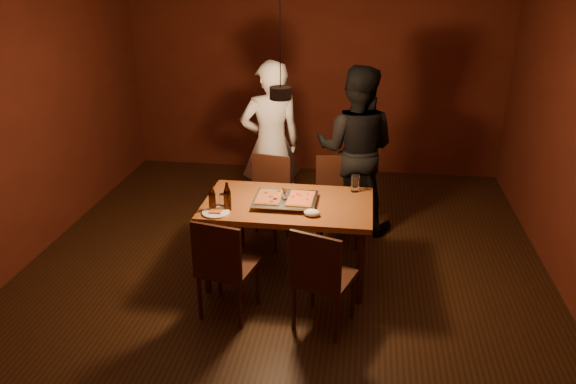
# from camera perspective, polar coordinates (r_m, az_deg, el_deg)

# --- Properties ---
(room_shell) EXTENTS (6.00, 6.00, 6.00)m
(room_shell) POSITION_cam_1_polar(r_m,az_deg,el_deg) (4.72, -0.75, 5.86)
(room_shell) COLOR #341F0E
(room_shell) RESTS_ON ground
(dining_table) EXTENTS (1.50, 0.90, 0.75)m
(dining_table) POSITION_cam_1_polar(r_m,az_deg,el_deg) (5.04, 0.00, -1.82)
(dining_table) COLOR #965326
(dining_table) RESTS_ON floor
(chair_far_left) EXTENTS (0.50, 0.50, 0.49)m
(chair_far_left) POSITION_cam_1_polar(r_m,az_deg,el_deg) (5.80, -2.06, 0.07)
(chair_far_left) COLOR #38190F
(chair_far_left) RESTS_ON floor
(chair_far_right) EXTENTS (0.49, 0.49, 0.49)m
(chair_far_right) POSITION_cam_1_polar(r_m,az_deg,el_deg) (5.81, 4.99, 0.03)
(chair_far_right) COLOR #38190F
(chair_far_right) RESTS_ON floor
(chair_near_left) EXTENTS (0.50, 0.50, 0.49)m
(chair_near_left) POSITION_cam_1_polar(r_m,az_deg,el_deg) (4.54, -6.61, -6.91)
(chair_near_left) COLOR #38190F
(chair_near_left) RESTS_ON floor
(chair_near_right) EXTENTS (0.53, 0.53, 0.49)m
(chair_near_right) POSITION_cam_1_polar(r_m,az_deg,el_deg) (4.37, 3.31, -8.04)
(chair_near_right) COLOR #38190F
(chair_near_right) RESTS_ON floor
(pizza_tray) EXTENTS (0.57, 0.48, 0.05)m
(pizza_tray) POSITION_cam_1_polar(r_m,az_deg,el_deg) (4.98, -0.28, -0.91)
(pizza_tray) COLOR silver
(pizza_tray) RESTS_ON dining_table
(pizza_meat) EXTENTS (0.22, 0.34, 0.02)m
(pizza_meat) POSITION_cam_1_polar(r_m,az_deg,el_deg) (4.98, -1.92, -0.49)
(pizza_meat) COLOR maroon
(pizza_meat) RESTS_ON pizza_tray
(pizza_cheese) EXTENTS (0.23, 0.36, 0.02)m
(pizza_cheese) POSITION_cam_1_polar(r_m,az_deg,el_deg) (4.95, 1.30, -0.64)
(pizza_cheese) COLOR gold
(pizza_cheese) RESTS_ON pizza_tray
(spatula) EXTENTS (0.17, 0.26, 0.04)m
(spatula) POSITION_cam_1_polar(r_m,az_deg,el_deg) (4.98, -0.11, -0.40)
(spatula) COLOR silver
(spatula) RESTS_ON pizza_tray
(beer_bottle_a) EXTENTS (0.06, 0.06, 0.23)m
(beer_bottle_a) POSITION_cam_1_polar(r_m,az_deg,el_deg) (4.85, -7.72, -0.59)
(beer_bottle_a) COLOR black
(beer_bottle_a) RESTS_ON dining_table
(beer_bottle_b) EXTENTS (0.07, 0.07, 0.25)m
(beer_bottle_b) POSITION_cam_1_polar(r_m,az_deg,el_deg) (4.84, -6.19, -0.44)
(beer_bottle_b) COLOR black
(beer_bottle_b) RESTS_ON dining_table
(water_glass_left) EXTENTS (0.07, 0.07, 0.11)m
(water_glass_left) POSITION_cam_1_polar(r_m,az_deg,el_deg) (4.96, -6.60, -0.79)
(water_glass_left) COLOR silver
(water_glass_left) RESTS_ON dining_table
(water_glass_right) EXTENTS (0.08, 0.08, 0.16)m
(water_glass_right) POSITION_cam_1_polar(r_m,az_deg,el_deg) (5.25, 6.83, 0.87)
(water_glass_right) COLOR silver
(water_glass_right) RESTS_ON dining_table
(plate_slice) EXTENTS (0.24, 0.24, 0.03)m
(plate_slice) POSITION_cam_1_polar(r_m,az_deg,el_deg) (4.83, -7.34, -2.09)
(plate_slice) COLOR white
(plate_slice) RESTS_ON dining_table
(napkin) EXTENTS (0.14, 0.10, 0.06)m
(napkin) POSITION_cam_1_polar(r_m,az_deg,el_deg) (4.74, 2.44, -2.12)
(napkin) COLOR white
(napkin) RESTS_ON dining_table
(diner_white) EXTENTS (0.78, 0.65, 1.81)m
(diner_white) POSITION_cam_1_polar(r_m,az_deg,el_deg) (6.07, -1.74, 4.83)
(diner_white) COLOR silver
(diner_white) RESTS_ON floor
(diner_dark) EXTENTS (0.96, 0.81, 1.79)m
(diner_dark) POSITION_cam_1_polar(r_m,az_deg,el_deg) (5.99, 6.88, 4.28)
(diner_dark) COLOR black
(diner_dark) RESTS_ON floor
(pendant_lamp) EXTENTS (0.18, 0.18, 1.10)m
(pendant_lamp) POSITION_cam_1_polar(r_m,az_deg,el_deg) (4.63, -0.77, 10.14)
(pendant_lamp) COLOR black
(pendant_lamp) RESTS_ON ceiling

